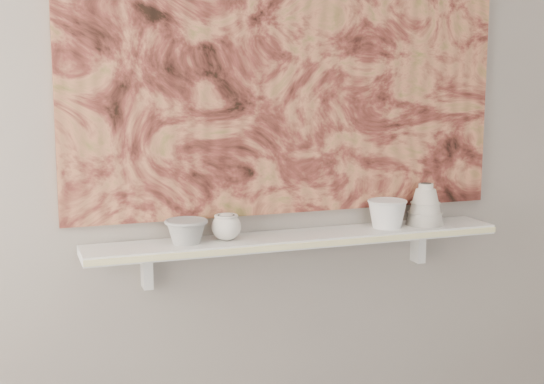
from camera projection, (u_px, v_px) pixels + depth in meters
name	position (u px, v px, depth m)	size (l,w,h in m)	color
wall_back	(288.00, 105.00, 2.50)	(3.60, 3.60, 0.00)	gray
shelf	(298.00, 239.00, 2.49)	(1.40, 0.18, 0.03)	silver
shelf_stripe	(309.00, 245.00, 2.40)	(1.40, 0.01, 0.02)	#F4EAA2
bracket_left	(147.00, 269.00, 2.39)	(0.03, 0.06, 0.12)	silver
bracket_right	(418.00, 245.00, 2.72)	(0.03, 0.06, 0.12)	silver
painting	(290.00, 46.00, 2.46)	(1.50, 0.03, 1.10)	brown
house_motif	(411.00, 137.00, 2.65)	(0.09, 0.00, 0.08)	black
bowl_grey	(186.00, 231.00, 2.35)	(0.13, 0.13, 0.08)	#989895
cup_cream	(226.00, 227.00, 2.39)	(0.09, 0.09, 0.09)	beige
bell_vessel	(425.00, 204.00, 2.63)	(0.13, 0.13, 0.15)	silver
bowl_white	(387.00, 214.00, 2.58)	(0.14, 0.14, 0.10)	white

